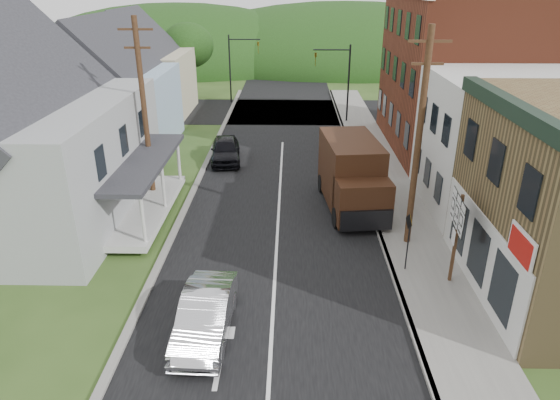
# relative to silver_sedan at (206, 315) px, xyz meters

# --- Properties ---
(ground) EXTENTS (120.00, 120.00, 0.00)m
(ground) POSITION_rel_silver_sedan_xyz_m (2.09, 2.62, -0.72)
(ground) COLOR #2D4719
(ground) RESTS_ON ground
(road) EXTENTS (9.00, 90.00, 0.02)m
(road) POSITION_rel_silver_sedan_xyz_m (2.09, 12.62, -0.72)
(road) COLOR black
(road) RESTS_ON ground
(cross_road) EXTENTS (60.00, 9.00, 0.02)m
(cross_road) POSITION_rel_silver_sedan_xyz_m (2.09, 29.62, -0.72)
(cross_road) COLOR black
(cross_road) RESTS_ON ground
(sidewalk_right) EXTENTS (2.80, 55.00, 0.15)m
(sidewalk_right) POSITION_rel_silver_sedan_xyz_m (7.99, 10.62, -0.64)
(sidewalk_right) COLOR slate
(sidewalk_right) RESTS_ON ground
(curb_right) EXTENTS (0.20, 55.00, 0.15)m
(curb_right) POSITION_rel_silver_sedan_xyz_m (6.64, 10.62, -0.64)
(curb_right) COLOR slate
(curb_right) RESTS_ON ground
(curb_left) EXTENTS (0.30, 55.00, 0.12)m
(curb_left) POSITION_rel_silver_sedan_xyz_m (-2.56, 10.62, -0.66)
(curb_left) COLOR slate
(curb_left) RESTS_ON ground
(storefront_white) EXTENTS (8.00, 7.00, 6.50)m
(storefront_white) POSITION_rel_silver_sedan_xyz_m (13.39, 10.12, 2.53)
(storefront_white) COLOR silver
(storefront_white) RESTS_ON ground
(storefront_red) EXTENTS (8.00, 12.00, 10.00)m
(storefront_red) POSITION_rel_silver_sedan_xyz_m (13.39, 19.62, 4.28)
(storefront_red) COLOR maroon
(storefront_red) RESTS_ON ground
(house_gray) EXTENTS (10.20, 12.24, 8.35)m
(house_gray) POSITION_rel_silver_sedan_xyz_m (-9.91, 8.62, 3.52)
(house_gray) COLOR #A3A6A9
(house_gray) RESTS_ON ground
(house_blue) EXTENTS (7.14, 8.16, 7.28)m
(house_blue) POSITION_rel_silver_sedan_xyz_m (-8.91, 19.62, 2.98)
(house_blue) COLOR #9AB5D2
(house_blue) RESTS_ON ground
(house_cream) EXTENTS (7.14, 8.16, 7.28)m
(house_cream) POSITION_rel_silver_sedan_xyz_m (-9.41, 28.62, 2.98)
(house_cream) COLOR beige
(house_cream) RESTS_ON ground
(utility_pole_right) EXTENTS (1.60, 0.26, 9.00)m
(utility_pole_right) POSITION_rel_silver_sedan_xyz_m (7.69, 6.12, 3.94)
(utility_pole_right) COLOR #472D19
(utility_pole_right) RESTS_ON ground
(utility_pole_left) EXTENTS (1.60, 0.26, 9.00)m
(utility_pole_left) POSITION_rel_silver_sedan_xyz_m (-4.41, 10.62, 3.94)
(utility_pole_left) COLOR #472D19
(utility_pole_left) RESTS_ON ground
(traffic_signal_right) EXTENTS (2.87, 0.20, 6.00)m
(traffic_signal_right) POSITION_rel_silver_sedan_xyz_m (6.39, 26.12, 3.04)
(traffic_signal_right) COLOR black
(traffic_signal_right) RESTS_ON ground
(traffic_signal_left) EXTENTS (2.87, 0.20, 6.00)m
(traffic_signal_left) POSITION_rel_silver_sedan_xyz_m (-2.21, 33.12, 3.04)
(traffic_signal_left) COLOR black
(traffic_signal_left) RESTS_ON ground
(tree_left_c) EXTENTS (5.80, 5.80, 8.41)m
(tree_left_c) POSITION_rel_silver_sedan_xyz_m (-16.91, 22.62, 5.22)
(tree_left_c) COLOR #382616
(tree_left_c) RESTS_ON ground
(tree_left_d) EXTENTS (4.80, 4.80, 6.94)m
(tree_left_d) POSITION_rel_silver_sedan_xyz_m (-6.91, 34.62, 4.17)
(tree_left_d) COLOR #382616
(tree_left_d) RESTS_ON ground
(forested_ridge) EXTENTS (90.00, 30.00, 16.00)m
(forested_ridge) POSITION_rel_silver_sedan_xyz_m (2.09, 57.62, -0.72)
(forested_ridge) COLOR black
(forested_ridge) RESTS_ON ground
(silver_sedan) EXTENTS (1.64, 4.39, 1.43)m
(silver_sedan) POSITION_rel_silver_sedan_xyz_m (0.00, 0.00, 0.00)
(silver_sedan) COLOR silver
(silver_sedan) RESTS_ON ground
(dark_sedan) EXTENTS (2.24, 4.54, 1.49)m
(dark_sedan) POSITION_rel_silver_sedan_xyz_m (-1.40, 16.64, 0.03)
(dark_sedan) COLOR black
(dark_sedan) RESTS_ON ground
(delivery_van) EXTENTS (3.06, 6.27, 3.38)m
(delivery_van) POSITION_rel_silver_sedan_xyz_m (5.67, 9.85, 0.99)
(delivery_van) COLOR black
(delivery_van) RESTS_ON ground
(route_sign_cluster) EXTENTS (0.27, 1.98, 3.48)m
(route_sign_cluster) POSITION_rel_silver_sedan_xyz_m (8.59, 3.10, 1.69)
(route_sign_cluster) COLOR #472D19
(route_sign_cluster) RESTS_ON sidewalk_right
(warning_sign) EXTENTS (0.14, 0.65, 2.37)m
(warning_sign) POSITION_rel_silver_sedan_xyz_m (7.12, 3.85, 0.95)
(warning_sign) COLOR black
(warning_sign) RESTS_ON sidewalk_right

